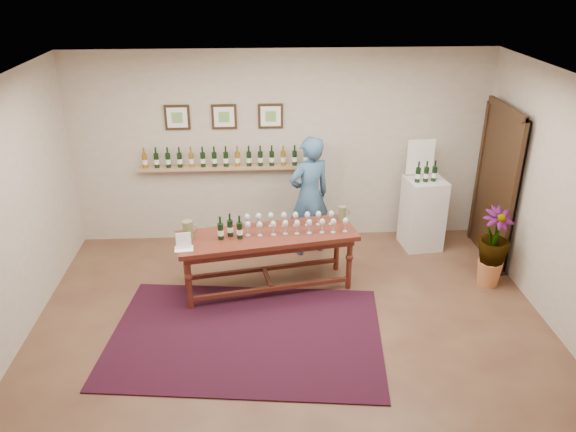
{
  "coord_description": "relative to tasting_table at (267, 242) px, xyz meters",
  "views": [
    {
      "loc": [
        -0.34,
        -5.26,
        3.89
      ],
      "look_at": [
        0.0,
        0.8,
        1.1
      ],
      "focal_mm": 35.0,
      "sensor_mm": 36.0,
      "label": 1
    }
  ],
  "objects": [
    {
      "name": "pitcher_left",
      "position": [
        -0.96,
        -0.08,
        0.24
      ],
      "size": [
        0.18,
        0.18,
        0.23
      ],
      "primitive_type": null,
      "rotation": [
        0.0,
        0.0,
        0.27
      ],
      "color": "#676A42",
      "rests_on": "tasting_table"
    },
    {
      "name": "person",
      "position": [
        0.61,
        0.97,
        0.2
      ],
      "size": [
        0.75,
        0.64,
        1.73
      ],
      "primitive_type": "imported",
      "rotation": [
        0.0,
        0.0,
        3.57
      ],
      "color": "#365D81",
      "rests_on": "ground"
    },
    {
      "name": "table_bottles",
      "position": [
        -0.45,
        -0.07,
        0.26
      ],
      "size": [
        0.27,
        0.16,
        0.29
      ],
      "primitive_type": null,
      "rotation": [
        0.0,
        0.0,
        0.04
      ],
      "color": "black",
      "rests_on": "tasting_table"
    },
    {
      "name": "pedestal_bottles",
      "position": [
        2.25,
        0.99,
        0.54
      ],
      "size": [
        0.33,
        0.12,
        0.32
      ],
      "primitive_type": null,
      "rotation": [
        0.0,
        0.0,
        0.11
      ],
      "color": "black",
      "rests_on": "display_pedestal"
    },
    {
      "name": "potted_plant",
      "position": [
        2.88,
        -0.06,
        -0.13
      ],
      "size": [
        0.57,
        0.57,
        0.92
      ],
      "rotation": [
        0.0,
        0.0,
        0.2
      ],
      "color": "#B86C3D",
      "rests_on": "ground"
    },
    {
      "name": "menu_card",
      "position": [
        -0.98,
        -0.33,
        0.22
      ],
      "size": [
        0.23,
        0.18,
        0.19
      ],
      "primitive_type": "cube",
      "rotation": [
        0.0,
        0.0,
        0.1
      ],
      "color": "white",
      "rests_on": "tasting_table"
    },
    {
      "name": "info_sign",
      "position": [
        2.22,
        1.24,
        0.66
      ],
      "size": [
        0.4,
        0.07,
        0.56
      ],
      "primitive_type": "cube",
      "rotation": [
        0.0,
        0.0,
        0.11
      ],
      "color": "white",
      "rests_on": "display_pedestal"
    },
    {
      "name": "table_glasses",
      "position": [
        0.29,
        0.1,
        0.22
      ],
      "size": [
        1.42,
        0.38,
        0.2
      ],
      "primitive_type": null,
      "rotation": [
        0.0,
        0.0,
        0.04
      ],
      "color": "silver",
      "rests_on": "tasting_table"
    },
    {
      "name": "tasting_table",
      "position": [
        0.0,
        0.0,
        0.0
      ],
      "size": [
        2.31,
        1.1,
        0.79
      ],
      "rotation": [
        0.0,
        0.0,
        0.18
      ],
      "color": "#461E11",
      "rests_on": "ground"
    },
    {
      "name": "ground",
      "position": [
        0.25,
        -0.97,
        -0.67
      ],
      "size": [
        6.0,
        6.0,
        0.0
      ],
      "primitive_type": "plane",
      "color": "#4F2D23",
      "rests_on": "ground"
    },
    {
      "name": "pitcher_right",
      "position": [
        0.98,
        0.34,
        0.22
      ],
      "size": [
        0.15,
        0.15,
        0.19
      ],
      "primitive_type": null,
      "rotation": [
        0.0,
        0.0,
        0.22
      ],
      "color": "#676A42",
      "rests_on": "tasting_table"
    },
    {
      "name": "rug",
      "position": [
        -0.27,
        -1.01,
        -0.66
      ],
      "size": [
        3.25,
        2.36,
        0.02
      ],
      "primitive_type": "cube",
      "rotation": [
        0.0,
        0.0,
        -0.11
      ],
      "color": "#450C0C",
      "rests_on": "ground"
    },
    {
      "name": "display_pedestal",
      "position": [
        2.28,
        1.06,
        -0.14
      ],
      "size": [
        0.58,
        0.58,
        1.05
      ],
      "primitive_type": "cube",
      "rotation": [
        0.0,
        0.0,
        0.11
      ],
      "color": "silver",
      "rests_on": "ground"
    },
    {
      "name": "room_shell",
      "position": [
        2.36,
        0.88,
        0.45
      ],
      "size": [
        6.0,
        6.0,
        6.0
      ],
      "color": "beige",
      "rests_on": "ground"
    }
  ]
}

